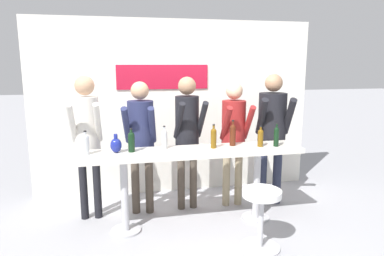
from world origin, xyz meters
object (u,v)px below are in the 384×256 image
(tasting_table, at_px, (193,162))
(wine_bottle_1, at_px, (233,134))
(bar_stool, at_px, (261,210))
(wine_bottle_3, at_px, (276,136))
(decorative_vase, at_px, (116,145))
(wine_bottle_5, at_px, (214,137))
(wine_bottle_6, at_px, (131,141))
(person_center_left, at_px, (187,127))
(person_far_left, at_px, (87,130))
(person_center, at_px, (234,130))
(wine_bottle_0, at_px, (86,143))
(wine_bottle_2, at_px, (260,137))
(wine_bottle_4, at_px, (164,138))
(person_left, at_px, (141,133))
(person_center_right, at_px, (272,125))

(tasting_table, height_order, wine_bottle_1, wine_bottle_1)
(wine_bottle_1, bearing_deg, bar_stool, -85.27)
(wine_bottle_3, xyz_separation_m, decorative_vase, (-1.96, 0.11, -0.05))
(wine_bottle_5, xyz_separation_m, wine_bottle_6, (-0.99, 0.03, -0.00))
(tasting_table, distance_m, person_center_left, 0.60)
(wine_bottle_5, distance_m, wine_bottle_6, 0.99)
(wine_bottle_3, bearing_deg, person_far_left, 167.29)
(person_center, xyz_separation_m, wine_bottle_5, (-0.42, -0.47, 0.02))
(tasting_table, relative_size, wine_bottle_0, 9.67)
(person_far_left, bearing_deg, decorative_vase, -48.51)
(bar_stool, relative_size, wine_bottle_6, 2.38)
(bar_stool, xyz_separation_m, wine_bottle_3, (0.46, 0.64, 0.66))
(wine_bottle_2, bearing_deg, bar_stool, -110.90)
(wine_bottle_0, relative_size, wine_bottle_4, 0.99)
(wine_bottle_2, bearing_deg, wine_bottle_6, 177.34)
(person_left, xyz_separation_m, person_center_right, (1.81, -0.05, 0.04))
(wine_bottle_5, height_order, wine_bottle_6, wine_bottle_5)
(person_left, distance_m, wine_bottle_2, 1.53)
(tasting_table, height_order, wine_bottle_6, wine_bottle_6)
(wine_bottle_6, bearing_deg, wine_bottle_3, -3.35)
(person_left, xyz_separation_m, wine_bottle_5, (0.85, -0.47, 0.00))
(tasting_table, bearing_deg, wine_bottle_3, -3.18)
(person_left, bearing_deg, wine_bottle_5, -19.31)
(person_center_left, height_order, person_center, person_center_left)
(decorative_vase, bearing_deg, wine_bottle_0, -176.94)
(wine_bottle_2, distance_m, decorative_vase, 1.76)
(person_center_left, distance_m, wine_bottle_1, 0.65)
(wine_bottle_5, relative_size, decorative_vase, 1.35)
(person_center_right, distance_m, wine_bottle_0, 2.50)
(wine_bottle_0, bearing_deg, wine_bottle_1, 1.88)
(wine_bottle_1, height_order, decorative_vase, wine_bottle_1)
(person_center_left, relative_size, wine_bottle_2, 6.99)
(person_center, bearing_deg, tasting_table, -142.80)
(person_center, xyz_separation_m, wine_bottle_2, (0.17, -0.51, 0.00))
(person_far_left, relative_size, person_left, 1.04)
(wine_bottle_5, height_order, decorative_vase, wine_bottle_5)
(wine_bottle_4, relative_size, wine_bottle_6, 1.00)
(wine_bottle_3, distance_m, wine_bottle_4, 1.39)
(wine_bottle_0, xyz_separation_m, wine_bottle_4, (0.91, 0.08, -0.00))
(bar_stool, xyz_separation_m, wine_bottle_0, (-1.84, 0.74, 0.65))
(person_left, xyz_separation_m, person_center_left, (0.62, 0.02, 0.05))
(person_far_left, height_order, wine_bottle_2, person_far_left)
(person_center, distance_m, wine_bottle_2, 0.54)
(person_center, distance_m, wine_bottle_1, 0.42)
(person_left, distance_m, person_center, 1.27)
(tasting_table, height_order, person_center, person_center)
(person_left, xyz_separation_m, decorative_vase, (-0.32, -0.44, -0.05))
(person_center_left, distance_m, wine_bottle_5, 0.54)
(person_far_left, relative_size, wine_bottle_0, 6.66)
(wine_bottle_2, xyz_separation_m, wine_bottle_4, (-1.18, 0.15, 0.01))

